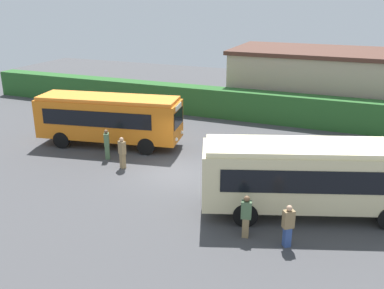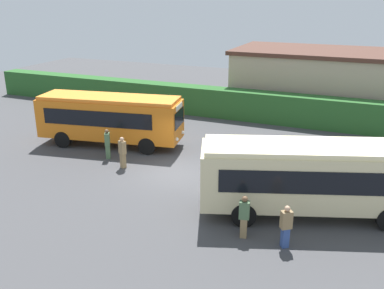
# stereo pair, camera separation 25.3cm
# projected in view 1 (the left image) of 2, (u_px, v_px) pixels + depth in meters

# --- Properties ---
(ground_plane) EXTENTS (64.00, 64.00, 0.00)m
(ground_plane) POSITION_uv_depth(u_px,v_px,m) (175.00, 173.00, 21.99)
(ground_plane) COLOR #424244
(bus_orange) EXTENTS (8.87, 3.87, 3.02)m
(bus_orange) POSITION_uv_depth(u_px,v_px,m) (109.00, 117.00, 25.49)
(bus_orange) COLOR orange
(bus_orange) RESTS_ON ground_plane
(bus_cream) EXTENTS (9.37, 5.45, 3.06)m
(bus_cream) POSITION_uv_depth(u_px,v_px,m) (314.00, 174.00, 17.40)
(bus_cream) COLOR beige
(bus_cream) RESTS_ON ground_plane
(person_left) EXTENTS (0.43, 0.51, 1.71)m
(person_left) POSITION_uv_depth(u_px,v_px,m) (107.00, 144.00, 23.61)
(person_left) COLOR #4C6B47
(person_left) RESTS_ON ground_plane
(person_center) EXTENTS (0.46, 0.41, 1.71)m
(person_center) POSITION_uv_depth(u_px,v_px,m) (122.00, 152.00, 22.34)
(person_center) COLOR olive
(person_center) RESTS_ON ground_plane
(person_right) EXTENTS (0.42, 0.33, 1.71)m
(person_right) POSITION_uv_depth(u_px,v_px,m) (246.00, 215.00, 15.95)
(person_right) COLOR olive
(person_right) RESTS_ON ground_plane
(person_far) EXTENTS (0.47, 0.45, 1.66)m
(person_far) POSITION_uv_depth(u_px,v_px,m) (288.00, 225.00, 15.36)
(person_far) COLOR #334C8C
(person_far) RESTS_ON ground_plane
(hedge_row) EXTENTS (44.00, 1.47, 2.10)m
(hedge_row) POSITION_uv_depth(u_px,v_px,m) (238.00, 104.00, 31.33)
(hedge_row) COLOR #285B27
(hedge_row) RESTS_ON ground_plane
(depot_building) EXTENTS (12.56, 7.58, 4.70)m
(depot_building) POSITION_uv_depth(u_px,v_px,m) (314.00, 80.00, 33.43)
(depot_building) COLOR tan
(depot_building) RESTS_ON ground_plane
(traffic_cone) EXTENTS (0.36, 0.36, 0.60)m
(traffic_cone) POSITION_uv_depth(u_px,v_px,m) (369.00, 144.00, 25.35)
(traffic_cone) COLOR orange
(traffic_cone) RESTS_ON ground_plane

